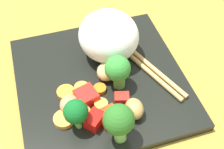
% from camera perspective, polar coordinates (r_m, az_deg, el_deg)
% --- Properties ---
extents(ground_plane, '(1.10, 1.10, 0.02)m').
position_cam_1_polar(ground_plane, '(0.51, -2.05, -2.46)').
color(ground_plane, olive).
extents(square_plate, '(0.28, 0.28, 0.01)m').
position_cam_1_polar(square_plate, '(0.50, -2.10, -1.27)').
color(square_plate, black).
rests_on(square_plate, ground_plane).
extents(rice_mound, '(0.13, 0.13, 0.08)m').
position_cam_1_polar(rice_mound, '(0.50, -0.63, 7.24)').
color(rice_mound, white).
rests_on(rice_mound, square_plate).
extents(broccoli_floret_0, '(0.04, 0.04, 0.06)m').
position_cam_1_polar(broccoli_floret_0, '(0.46, 1.08, 0.88)').
color(broccoli_floret_0, '#66B144').
rests_on(broccoli_floret_0, square_plate).
extents(broccoli_floret_1, '(0.03, 0.03, 0.05)m').
position_cam_1_polar(broccoli_floret_1, '(0.42, -6.80, -7.02)').
color(broccoli_floret_1, '#7FBC51').
rests_on(broccoli_floret_1, square_plate).
extents(broccoli_floret_2, '(0.04, 0.04, 0.07)m').
position_cam_1_polar(broccoli_floret_2, '(0.40, 1.28, -8.70)').
color(broccoli_floret_2, '#75BF57').
rests_on(broccoli_floret_2, square_plate).
extents(carrot_slice_0, '(0.03, 0.03, 0.01)m').
position_cam_1_polar(carrot_slice_0, '(0.48, -2.30, -2.70)').
color(carrot_slice_0, orange).
rests_on(carrot_slice_0, square_plate).
extents(carrot_slice_1, '(0.04, 0.04, 0.01)m').
position_cam_1_polar(carrot_slice_1, '(0.45, -9.01, -8.28)').
color(carrot_slice_1, orange).
rests_on(carrot_slice_1, square_plate).
extents(carrot_slice_2, '(0.03, 0.03, 0.01)m').
position_cam_1_polar(carrot_slice_2, '(0.48, -8.67, -3.28)').
color(carrot_slice_2, orange).
rests_on(carrot_slice_2, square_plate).
extents(carrot_slice_3, '(0.03, 0.03, 0.01)m').
position_cam_1_polar(carrot_slice_3, '(0.46, -2.05, -5.60)').
color(carrot_slice_3, orange).
rests_on(carrot_slice_3, square_plate).
extents(carrot_slice_4, '(0.03, 0.03, 0.01)m').
position_cam_1_polar(carrot_slice_4, '(0.48, -5.70, -2.48)').
color(carrot_slice_4, '#F89B34').
rests_on(carrot_slice_4, square_plate).
extents(carrot_slice_5, '(0.02, 0.02, 0.01)m').
position_cam_1_polar(carrot_slice_5, '(0.45, -5.29, -7.09)').
color(carrot_slice_5, orange).
rests_on(carrot_slice_5, square_plate).
extents(pepper_chunk_0, '(0.03, 0.03, 0.01)m').
position_cam_1_polar(pepper_chunk_0, '(0.45, -0.60, -7.86)').
color(pepper_chunk_0, red).
rests_on(pepper_chunk_0, square_plate).
extents(pepper_chunk_1, '(0.04, 0.04, 0.02)m').
position_cam_1_polar(pepper_chunk_1, '(0.47, -4.85, -3.99)').
color(pepper_chunk_1, red).
rests_on(pepper_chunk_1, square_plate).
extents(pepper_chunk_2, '(0.02, 0.03, 0.01)m').
position_cam_1_polar(pepper_chunk_2, '(0.46, 1.85, -4.51)').
color(pepper_chunk_2, red).
rests_on(pepper_chunk_2, square_plate).
extents(pepper_chunk_3, '(0.03, 0.03, 0.02)m').
position_cam_1_polar(pepper_chunk_3, '(0.44, -3.30, -8.51)').
color(pepper_chunk_3, red).
rests_on(pepper_chunk_3, square_plate).
extents(chicken_piece_0, '(0.05, 0.05, 0.03)m').
position_cam_1_polar(chicken_piece_0, '(0.48, -0.77, 0.16)').
color(chicken_piece_0, tan).
rests_on(chicken_piece_0, square_plate).
extents(chicken_piece_1, '(0.04, 0.03, 0.03)m').
position_cam_1_polar(chicken_piece_1, '(0.45, 4.19, -6.41)').
color(chicken_piece_1, '#B08B4B').
rests_on(chicken_piece_1, square_plate).
extents(chicken_piece_2, '(0.04, 0.04, 0.02)m').
position_cam_1_polar(chicken_piece_2, '(0.46, -8.05, -5.45)').
color(chicken_piece_2, tan).
rests_on(chicken_piece_2, square_plate).
extents(chopstick_pair, '(0.24, 0.10, 0.01)m').
position_cam_1_polar(chopstick_pair, '(0.53, 3.77, 3.88)').
color(chopstick_pair, tan).
rests_on(chopstick_pair, square_plate).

